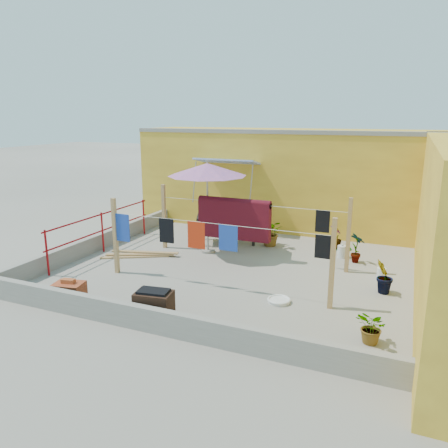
{
  "coord_description": "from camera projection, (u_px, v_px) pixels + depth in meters",
  "views": [
    {
      "loc": [
        3.71,
        -9.41,
        3.64
      ],
      "look_at": [
        -0.47,
        0.3,
        1.0
      ],
      "focal_mm": 35.0,
      "sensor_mm": 36.0,
      "label": 1
    }
  ],
  "objects": [
    {
      "name": "ground",
      "position": [
        237.0,
        268.0,
        10.69
      ],
      "size": [
        80.0,
        80.0,
        0.0
      ],
      "primitive_type": "plane",
      "color": "#9E998E",
      "rests_on": "ground"
    },
    {
      "name": "wall_back",
      "position": [
        304.0,
        179.0,
        14.29
      ],
      "size": [
        11.0,
        3.27,
        3.21
      ],
      "color": "gold",
      "rests_on": "ground"
    },
    {
      "name": "parapet_front",
      "position": [
        159.0,
        322.0,
        7.44
      ],
      "size": [
        8.3,
        0.16,
        0.44
      ],
      "primitive_type": "cube",
      "color": "gray",
      "rests_on": "ground"
    },
    {
      "name": "parapet_left",
      "position": [
        101.0,
        241.0,
        12.2
      ],
      "size": [
        0.16,
        7.3,
        0.44
      ],
      "primitive_type": "cube",
      "color": "gray",
      "rests_on": "ground"
    },
    {
      "name": "red_railing",
      "position": [
        102.0,
        226.0,
        11.81
      ],
      "size": [
        0.05,
        4.2,
        1.1
      ],
      "color": "maroon",
      "rests_on": "ground"
    },
    {
      "name": "clothesline_rig",
      "position": [
        233.0,
        222.0,
        11.1
      ],
      "size": [
        5.09,
        2.35,
        1.8
      ],
      "color": "tan",
      "rests_on": "ground"
    },
    {
      "name": "patio_umbrella",
      "position": [
        207.0,
        170.0,
        11.41
      ],
      "size": [
        2.73,
        2.73,
        2.5
      ],
      "color": "gray",
      "rests_on": "ground"
    },
    {
      "name": "outdoor_table",
      "position": [
        227.0,
        218.0,
        12.68
      ],
      "size": [
        1.93,
        1.47,
        0.81
      ],
      "color": "black",
      "rests_on": "ground"
    },
    {
      "name": "brick_stack",
      "position": [
        69.0,
        293.0,
        8.67
      ],
      "size": [
        0.65,
        0.53,
        0.5
      ],
      "color": "#AC4B27",
      "rests_on": "ground"
    },
    {
      "name": "lumber_pile",
      "position": [
        140.0,
        254.0,
        11.55
      ],
      "size": [
        1.86,
        1.04,
        0.12
      ],
      "color": "tan",
      "rests_on": "ground"
    },
    {
      "name": "brazier",
      "position": [
        154.0,
        306.0,
        7.9
      ],
      "size": [
        0.72,
        0.54,
        0.59
      ],
      "color": "#311B13",
      "rests_on": "ground"
    },
    {
      "name": "white_basin",
      "position": [
        279.0,
        300.0,
        8.73
      ],
      "size": [
        0.47,
        0.47,
        0.08
      ],
      "color": "silver",
      "rests_on": "ground"
    },
    {
      "name": "water_jug_a",
      "position": [
        381.0,
        274.0,
        9.91
      ],
      "size": [
        0.2,
        0.2,
        0.32
      ],
      "color": "silver",
      "rests_on": "ground"
    },
    {
      "name": "water_jug_b",
      "position": [
        342.0,
        252.0,
        11.46
      ],
      "size": [
        0.23,
        0.23,
        0.37
      ],
      "color": "silver",
      "rests_on": "ground"
    },
    {
      "name": "green_hose",
      "position": [
        343.0,
        248.0,
        12.2
      ],
      "size": [
        0.49,
        0.49,
        0.07
      ],
      "color": "#1B7A1F",
      "rests_on": "ground"
    },
    {
      "name": "plant_back_a",
      "position": [
        271.0,
        233.0,
        12.43
      ],
      "size": [
        0.75,
        0.66,
        0.77
      ],
      "primitive_type": "imported",
      "rotation": [
        0.0,
        0.0,
        0.1
      ],
      "color": "#185618",
      "rests_on": "ground"
    },
    {
      "name": "plant_back_b",
      "position": [
        335.0,
        238.0,
        12.15
      ],
      "size": [
        0.38,
        0.38,
        0.65
      ],
      "primitive_type": "imported",
      "rotation": [
        0.0,
        0.0,
        1.61
      ],
      "color": "#185618",
      "rests_on": "ground"
    },
    {
      "name": "plant_right_a",
      "position": [
        357.0,
        248.0,
        11.01
      ],
      "size": [
        0.5,
        0.49,
        0.79
      ],
      "primitive_type": "imported",
      "rotation": [
        0.0,
        0.0,
        2.39
      ],
      "color": "#185618",
      "rests_on": "ground"
    },
    {
      "name": "plant_right_b",
      "position": [
        384.0,
        277.0,
        9.07
      ],
      "size": [
        0.39,
        0.46,
        0.76
      ],
      "primitive_type": "imported",
      "rotation": [
        0.0,
        0.0,
        4.57
      ],
      "color": "#185618",
      "rests_on": "ground"
    },
    {
      "name": "plant_right_c",
      "position": [
        373.0,
        328.0,
        7.09
      ],
      "size": [
        0.67,
        0.67,
        0.57
      ],
      "primitive_type": "imported",
      "rotation": [
        0.0,
        0.0,
        5.53
      ],
      "color": "#185618",
      "rests_on": "ground"
    }
  ]
}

